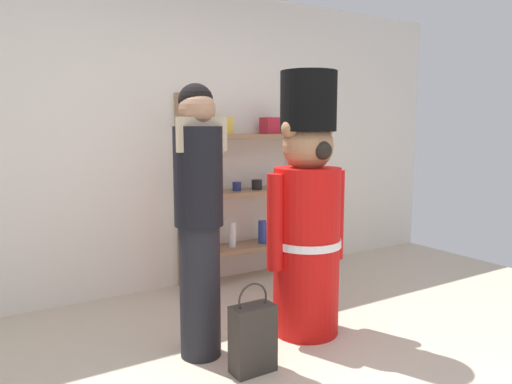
{
  "coord_description": "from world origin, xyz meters",
  "views": [
    {
      "loc": [
        -1.47,
        -1.78,
        1.4
      ],
      "look_at": [
        0.12,
        0.78,
        1.0
      ],
      "focal_mm": 33.78,
      "sensor_mm": 36.0,
      "label": 1
    }
  ],
  "objects_px": {
    "teddy_bear_guard": "(307,215)",
    "shopping_bag": "(253,338)",
    "merchandise_shelf": "(247,186)",
    "person_shopper": "(199,213)"
  },
  "relations": [
    {
      "from": "merchandise_shelf",
      "to": "person_shopper",
      "type": "xyz_separation_m",
      "value": [
        -1.03,
        -1.16,
        0.02
      ]
    },
    {
      "from": "teddy_bear_guard",
      "to": "shopping_bag",
      "type": "distance_m",
      "value": 0.91
    },
    {
      "from": "merchandise_shelf",
      "to": "person_shopper",
      "type": "bearing_deg",
      "value": -131.44
    },
    {
      "from": "teddy_bear_guard",
      "to": "person_shopper",
      "type": "bearing_deg",
      "value": 175.16
    },
    {
      "from": "merchandise_shelf",
      "to": "teddy_bear_guard",
      "type": "xyz_separation_m",
      "value": [
        -0.26,
        -1.23,
        -0.05
      ]
    },
    {
      "from": "teddy_bear_guard",
      "to": "person_shopper",
      "type": "xyz_separation_m",
      "value": [
        -0.77,
        0.06,
        0.07
      ]
    },
    {
      "from": "merchandise_shelf",
      "to": "teddy_bear_guard",
      "type": "height_order",
      "value": "teddy_bear_guard"
    },
    {
      "from": "teddy_bear_guard",
      "to": "merchandise_shelf",
      "type": "bearing_deg",
      "value": 77.99
    },
    {
      "from": "merchandise_shelf",
      "to": "shopping_bag",
      "type": "distance_m",
      "value": 1.86
    },
    {
      "from": "teddy_bear_guard",
      "to": "shopping_bag",
      "type": "xyz_separation_m",
      "value": [
        -0.6,
        -0.28,
        -0.62
      ]
    }
  ]
}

